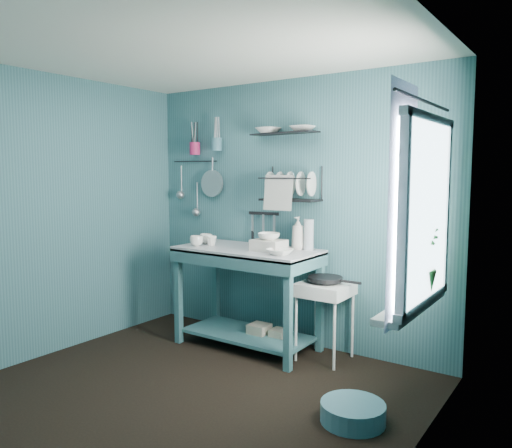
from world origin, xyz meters
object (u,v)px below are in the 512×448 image
Objects in this scene: wash_tub at (269,245)px; floor_basin at (353,413)px; storage_tin_large at (259,336)px; potted_plant at (415,261)px; water_bottle at (309,235)px; work_counter at (247,298)px; mug_left at (196,241)px; mug_mid at (211,241)px; soap_bottle at (298,233)px; storage_tin_small at (279,340)px; mug_right at (206,239)px; colander at (212,183)px; hotplate_stand at (325,321)px; utensil_cup_teal at (217,144)px; frying_pan at (325,279)px; utensil_cup_magenta at (195,149)px; dish_rack at (290,184)px.

wash_tub is 1.65m from floor_basin.
wash_tub is at bearing -25.02° from storage_tin_large.
water_bottle is at bearing 147.09° from potted_plant.
work_counter is at bearing -157.07° from water_bottle.
storage_tin_large is (0.58, 0.21, -0.87)m from mug_left.
mug_mid is 0.85m from soap_bottle.
storage_tin_small is at bearing 63.43° from wash_tub.
mug_right reaches higher than mug_mid.
soap_bottle is at bearing 149.83° from potted_plant.
work_counter is at bearing -25.85° from colander.
hotplate_stand is at bearing 6.18° from mug_right.
floor_basin is at bearing -57.80° from hotplate_stand.
mug_left is 1.07m from water_bottle.
utensil_cup_teal reaches higher than potted_plant.
wash_tub reaches higher than mug_mid.
storage_tin_large is at bearing -176.80° from hotplate_stand.
potted_plant is at bearing -24.07° from storage_tin_small.
colander is 2.60m from potted_plant.
mug_left is 0.74m from wash_tub.
wash_tub is at bearing -127.69° from soap_bottle.
utensil_cup_teal is (-0.85, 0.33, 0.93)m from wash_tub.
frying_pan is 2.31× the size of utensil_cup_magenta.
mug_mid is (0.10, 0.10, -0.00)m from mug_left.
wash_tub is 1.14m from colander.
storage_tin_large is at bearing -20.02° from utensil_cup_teal.
storage_tin_large is at bearing 19.90° from mug_left.
mug_mid is 2.12m from floor_basin.
dish_rack is 2.10m from floor_basin.
work_counter is at bearing -174.00° from hotplate_stand.
wash_tub reaches higher than frying_pan.
floor_basin is (1.90, -0.77, -0.92)m from mug_right.
water_bottle is at bearing 17.28° from mug_mid.
potted_plant is (2.09, -0.49, 0.09)m from mug_mid.
mug_left is at bearing -162.90° from storage_tin_small.
storage_tin_large is at bearing -172.48° from frying_pan.
mug_right is at bearing -175.24° from storage_tin_large.
soap_bottle reaches higher than storage_tin_small.
dish_rack is (0.68, 0.32, 0.55)m from mug_mid.
wash_tub is (0.73, 0.14, 0.00)m from mug_left.
dish_rack is (-0.12, 0.06, 0.44)m from soap_bottle.
mug_left reaches higher than floor_basin.
potted_plant is (2.21, -0.55, 0.09)m from mug_right.
water_bottle is at bearing 20.81° from mug_left.
mug_left is at bearing -160.10° from storage_tin_large.
mug_left is at bearing -158.20° from soap_bottle.
dish_rack is (-0.43, 0.12, 1.19)m from hotplate_stand.
water_bottle is 0.50m from dish_rack.
floor_basin is (1.40, -0.77, -0.40)m from work_counter.
floor_basin is at bearing -37.56° from storage_tin_small.
utensil_cup_magenta is 2.86m from potted_plant.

